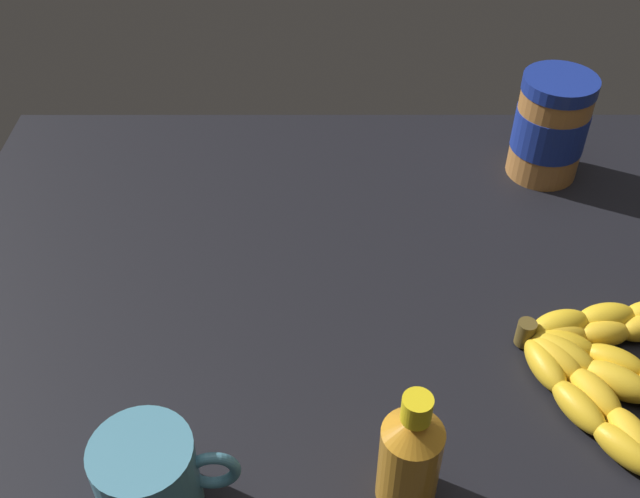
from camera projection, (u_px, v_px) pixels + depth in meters
The scene contains 5 objects.
ground_plane at pixel (342, 293), 88.65cm from camera, with size 97.22×73.44×3.80cm, color black.
banana_bunch at pixel (603, 364), 76.09cm from camera, with size 19.07×22.00×3.43cm.
peanut_butter_jar at pixel (550, 127), 98.99cm from camera, with size 9.65×9.65×14.45cm.
honey_bottle at pixel (410, 455), 63.15cm from camera, with size 5.37×5.37×13.69cm.
coffee_mug at pixel (150, 478), 63.35cm from camera, with size 12.40×8.79×8.61cm.
Camera 1 is at (2.64, 62.65, 61.03)cm, focal length 41.93 mm.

